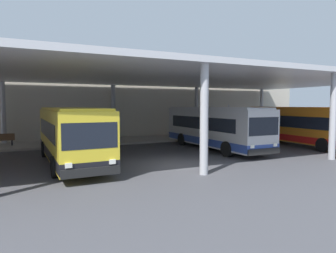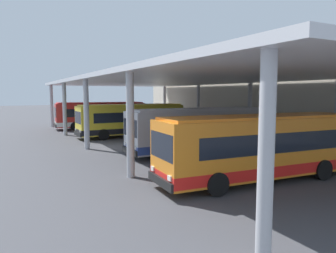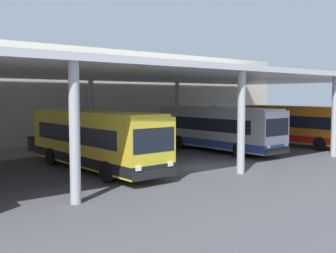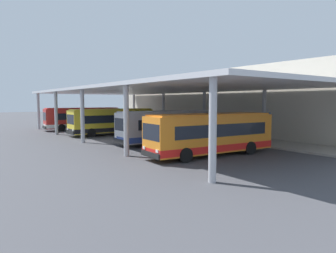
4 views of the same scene
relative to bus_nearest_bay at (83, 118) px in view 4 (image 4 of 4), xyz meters
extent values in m
plane|color=#47474C|center=(13.93, -2.51, -1.66)|extent=(200.00, 200.00, 0.00)
cube|color=#A39E93|center=(13.93, 9.24, -1.57)|extent=(42.00, 4.50, 0.18)
cube|color=beige|center=(13.93, 12.49, 2.37)|extent=(48.00, 1.60, 8.05)
cube|color=silver|center=(13.93, 2.99, 3.74)|extent=(40.00, 17.00, 0.30)
cylinder|color=#B2B2B7|center=(-4.57, -5.01, 0.97)|extent=(0.40, 0.40, 5.25)
cylinder|color=#B2B2B7|center=(-4.57, 10.99, 0.97)|extent=(0.40, 0.40, 5.25)
cylinder|color=#B2B2B7|center=(4.68, -5.01, 0.97)|extent=(0.40, 0.40, 5.25)
cylinder|color=#B2B2B7|center=(4.68, 10.99, 0.97)|extent=(0.40, 0.40, 5.25)
cylinder|color=#B2B2B7|center=(13.93, -5.01, 0.97)|extent=(0.40, 0.40, 5.25)
cylinder|color=#B2B2B7|center=(13.93, 10.99, 0.97)|extent=(0.40, 0.40, 5.25)
cylinder|color=#B2B2B7|center=(23.18, -5.01, 0.97)|extent=(0.40, 0.40, 5.25)
cylinder|color=#B2B2B7|center=(23.18, 10.99, 0.97)|extent=(0.40, 0.40, 5.25)
cylinder|color=#B2B2B7|center=(32.43, -5.01, 0.97)|extent=(0.40, 0.40, 5.25)
cube|color=red|center=(0.00, 0.00, 0.04)|extent=(3.27, 10.56, 2.70)
cube|color=white|center=(0.00, 0.00, -0.96)|extent=(3.29, 10.58, 0.50)
cube|color=black|center=(0.01, 0.15, 0.34)|extent=(3.17, 8.69, 0.90)
cube|color=black|center=(-0.39, -5.14, 0.39)|extent=(2.30, 0.29, 1.10)
cube|color=black|center=(-0.39, -5.23, -1.11)|extent=(2.46, 0.34, 0.36)
cube|color=red|center=(0.00, 0.00, 1.45)|extent=(3.04, 10.13, 0.12)
cube|color=yellow|center=(-0.38, -5.11, 1.21)|extent=(1.75, 0.25, 0.28)
cube|color=white|center=(-1.29, -5.15, -0.76)|extent=(0.29, 0.10, 0.20)
cube|color=white|center=(0.51, -5.28, -0.76)|extent=(0.29, 0.10, 0.20)
cylinder|color=black|center=(-1.46, -3.12, -1.16)|extent=(0.35, 1.02, 1.00)
cylinder|color=black|center=(0.98, -3.31, -1.16)|extent=(0.35, 1.02, 1.00)
cylinder|color=black|center=(-1.01, 2.94, -1.16)|extent=(0.35, 1.02, 1.00)
cylinder|color=black|center=(1.44, 2.76, -1.16)|extent=(0.35, 1.02, 1.00)
cube|color=yellow|center=(8.60, 0.65, 0.04)|extent=(2.71, 10.45, 2.70)
cube|color=black|center=(8.60, 0.65, -0.96)|extent=(2.73, 10.47, 0.50)
cube|color=black|center=(8.60, 0.80, 0.34)|extent=(2.71, 8.58, 0.90)
cube|color=black|center=(8.70, -4.50, 0.39)|extent=(2.30, 0.17, 1.10)
cube|color=black|center=(8.70, -4.59, -1.11)|extent=(2.45, 0.21, 0.36)
cube|color=yellow|center=(8.60, 0.65, 1.45)|extent=(2.50, 10.03, 0.12)
cube|color=yellow|center=(8.70, -4.47, 1.21)|extent=(1.75, 0.15, 0.28)
cube|color=white|center=(7.80, -4.60, -0.76)|extent=(0.28, 0.09, 0.20)
cube|color=white|center=(9.60, -4.57, -0.76)|extent=(0.28, 0.09, 0.20)
cylinder|color=black|center=(7.44, -2.60, -1.16)|extent=(0.30, 1.01, 1.00)
cylinder|color=black|center=(9.89, -2.55, -1.16)|extent=(0.30, 1.01, 1.00)
cylinder|color=black|center=(7.32, 3.48, -1.16)|extent=(0.30, 1.01, 1.00)
cylinder|color=black|center=(9.77, 3.53, -1.16)|extent=(0.30, 1.01, 1.00)
cube|color=#B7B7BC|center=(19.14, 1.72, 0.04)|extent=(2.53, 10.41, 2.70)
cube|color=#2D4799|center=(19.14, 1.72, -0.96)|extent=(2.55, 10.43, 0.50)
cube|color=black|center=(19.14, 1.87, 0.34)|extent=(2.57, 8.54, 0.90)
cube|color=black|center=(19.13, -3.43, 0.39)|extent=(2.30, 0.13, 1.10)
cube|color=black|center=(19.13, -3.52, -1.11)|extent=(2.45, 0.17, 0.36)
cube|color=silver|center=(19.14, 1.72, 1.45)|extent=(2.33, 9.99, 0.12)
cube|color=yellow|center=(19.13, -3.40, 1.21)|extent=(1.75, 0.13, 0.28)
cube|color=white|center=(18.23, -3.50, -0.76)|extent=(0.28, 0.08, 0.20)
cube|color=white|center=(20.03, -3.51, -0.76)|extent=(0.28, 0.08, 0.20)
cylinder|color=black|center=(17.91, -1.50, -1.16)|extent=(0.28, 1.00, 1.00)
cylinder|color=black|center=(20.36, -1.50, -1.16)|extent=(0.28, 1.00, 1.00)
cylinder|color=black|center=(17.93, 4.59, -1.16)|extent=(0.28, 1.00, 1.00)
cylinder|color=black|center=(20.38, 4.58, -1.16)|extent=(0.28, 1.00, 1.00)
cube|color=orange|center=(26.67, 0.33, 0.04)|extent=(3.08, 10.52, 2.70)
cube|color=red|center=(26.67, 0.33, -0.96)|extent=(3.10, 10.55, 0.50)
cube|color=black|center=(26.68, 0.48, 0.34)|extent=(3.02, 8.66, 0.90)
cube|color=black|center=(26.38, -4.81, 0.39)|extent=(2.30, 0.25, 1.10)
cube|color=black|center=(26.37, -4.90, -1.11)|extent=(2.46, 0.30, 0.36)
cube|color=orange|center=(26.67, 0.33, 1.45)|extent=(2.86, 10.10, 0.12)
cube|color=yellow|center=(26.38, -4.78, 1.21)|extent=(1.75, 0.22, 0.28)
cube|color=white|center=(25.48, -4.84, -0.76)|extent=(0.28, 0.10, 0.20)
cube|color=white|center=(27.27, -4.94, -0.76)|extent=(0.28, 0.10, 0.20)
cylinder|color=black|center=(25.26, -2.82, -1.16)|extent=(0.34, 1.01, 1.00)
cylinder|color=black|center=(27.71, -2.96, -1.16)|extent=(0.34, 1.01, 1.00)
cylinder|color=black|center=(25.61, 3.25, -1.16)|extent=(0.34, 1.01, 1.00)
cylinder|color=black|center=(28.05, 3.12, -1.16)|extent=(0.34, 1.01, 1.00)
cube|color=brown|center=(4.61, 9.24, -1.03)|extent=(1.80, 0.44, 0.08)
cube|color=brown|center=(4.61, 9.44, -0.78)|extent=(1.80, 0.06, 0.44)
cube|color=#2D2D33|center=(3.91, 9.24, -1.25)|extent=(0.10, 0.36, 0.45)
cube|color=#2D2D33|center=(5.31, 9.24, -1.25)|extent=(0.10, 0.36, 0.45)
cylinder|color=#33383D|center=(8.19, 9.09, -1.03)|extent=(0.48, 0.48, 0.90)
cylinder|color=black|center=(8.19, 9.09, -0.54)|extent=(0.52, 0.52, 0.08)
cylinder|color=#B2B2B7|center=(25.54, 8.44, 0.12)|extent=(0.12, 0.12, 3.20)
cube|color=#285199|center=(25.54, 8.42, 0.51)|extent=(0.70, 0.04, 1.80)
camera|label=1|loc=(6.30, -16.93, 1.65)|focal=31.82mm
camera|label=2|loc=(38.15, -10.68, 2.55)|focal=34.30mm
camera|label=3|loc=(-1.91, -18.63, 2.35)|focal=43.05mm
camera|label=4|loc=(43.69, -15.67, 2.42)|focal=33.11mm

